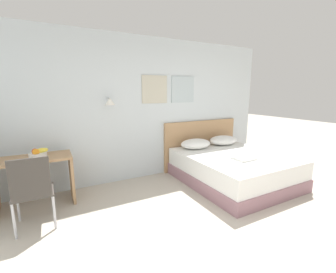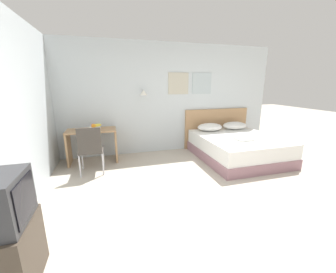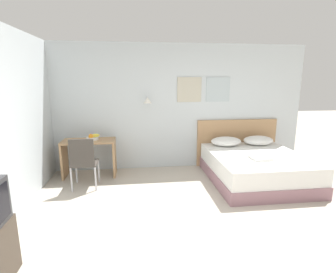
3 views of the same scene
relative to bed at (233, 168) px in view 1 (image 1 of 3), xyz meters
The scene contains 10 objects.
ground_plane 2.23m from the bed, 131.07° to the right, with size 24.00×24.00×0.00m, color #B2A899.
wall_back 2.09m from the bed, 143.71° to the left, with size 5.80×0.31×2.65m.
bed is the anchor object (origin of this frame).
headboard 1.04m from the bed, 90.00° to the left, with size 1.82×0.06×1.04m.
pillow_left 0.86m from the bed, 117.39° to the left, with size 0.64×0.46×0.19m.
pillow_right 0.86m from the bed, 62.61° to the left, with size 0.64×0.46×0.19m.
folded_towel_near_foot 0.42m from the bed, 104.27° to the right, with size 0.32×0.32×0.06m.
desk 3.28m from the bed, 167.86° to the left, with size 1.02×0.51×0.74m.
desk_chair 3.20m from the bed, behind, with size 0.45×0.45×0.93m.
fruit_bowl 3.24m from the bed, 167.23° to the left, with size 0.27×0.23×0.13m.
Camera 1 is at (-1.48, -1.26, 1.66)m, focal length 24.00 mm.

